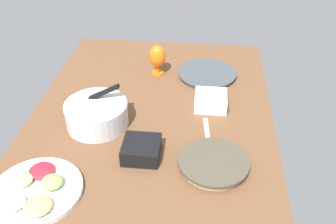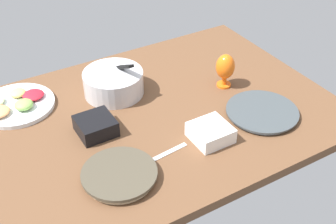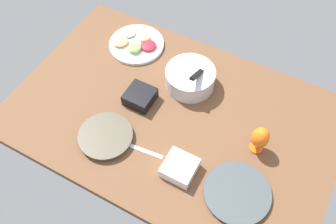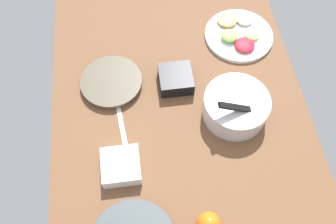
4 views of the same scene
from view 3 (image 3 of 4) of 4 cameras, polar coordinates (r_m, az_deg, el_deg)
The scene contains 9 objects.
ground_plane at distance 181.40cm, azimuth 0.71°, elevation -0.76°, with size 160.00×104.00×4.00cm, color brown.
dinner_plate_left at distance 173.72cm, azimuth -9.79°, elevation -3.80°, with size 25.95×25.95×3.07cm.
dinner_plate_right at distance 162.23cm, azimuth 10.85°, elevation -12.41°, with size 29.31×29.31×1.99cm.
mixing_bowl at distance 187.19cm, azimuth 3.52°, elevation 5.44°, with size 25.69×25.69×17.02cm.
fruit_platter at distance 209.55cm, azimuth -5.08°, elevation 10.69°, with size 31.05×31.05×5.26cm.
hurricane_glass_orange at distance 166.95cm, azimuth 14.28°, elevation -4.03°, with size 8.25×8.25×15.50cm.
square_bowl_white at distance 161.90cm, azimuth 1.85°, elevation -8.71°, with size 14.01×14.01×5.87cm.
square_bowl_black at distance 182.43cm, azimuth -4.46°, elevation 2.47°, with size 13.76×13.76×6.32cm.
fork_by_left_plate at distance 169.23cm, azimuth -3.65°, elevation -6.13°, with size 18.00×1.80×0.60cm, color silver.
Camera 3 is at (45.52, -89.17, 149.27)cm, focal length 38.71 mm.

